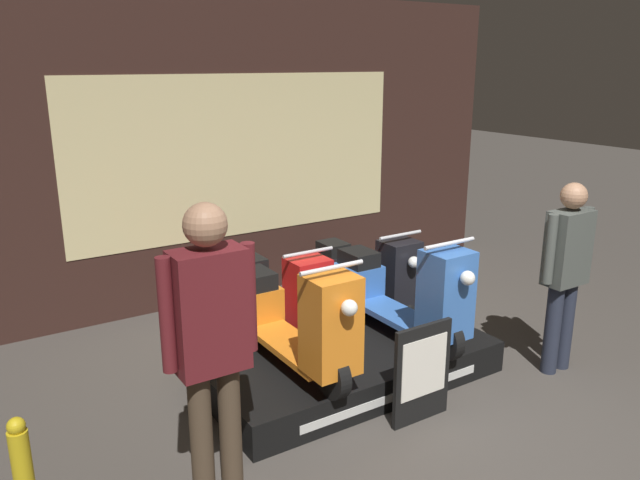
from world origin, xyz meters
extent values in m
plane|color=#423D38|center=(0.00, 0.00, 0.00)|extent=(30.00, 30.00, 0.00)
cube|color=#331E19|center=(0.00, 3.62, 1.60)|extent=(6.80, 0.08, 3.20)
cube|color=beige|center=(0.00, 3.57, 1.55)|extent=(3.74, 0.01, 1.70)
cube|color=black|center=(-0.18, 1.38, 0.13)|extent=(2.35, 1.27, 0.27)
cube|color=silver|center=(-0.18, 0.74, 0.12)|extent=(1.64, 0.01, 0.07)
cylinder|color=black|center=(-0.70, 0.79, 0.44)|extent=(0.09, 0.34, 0.34)
cylinder|color=black|center=(-0.70, 1.97, 0.44)|extent=(0.09, 0.34, 0.34)
cube|color=orange|center=(-0.70, 1.38, 0.43)|extent=(0.33, 1.08, 0.05)
cube|color=orange|center=(-0.70, 0.81, 0.80)|extent=(0.34, 0.31, 0.70)
cube|color=orange|center=(-0.70, 1.95, 0.53)|extent=(0.36, 0.36, 0.39)
cube|color=black|center=(-0.70, 1.94, 0.79)|extent=(0.26, 0.32, 0.14)
cylinder|color=silver|center=(-0.70, 0.80, 1.21)|extent=(0.49, 0.03, 0.03)
sphere|color=white|center=(-0.70, 0.60, 1.00)|extent=(0.11, 0.11, 0.11)
cylinder|color=black|center=(0.35, 0.79, 0.44)|extent=(0.09, 0.34, 0.34)
cylinder|color=black|center=(0.35, 1.97, 0.44)|extent=(0.09, 0.34, 0.34)
cube|color=#386BBC|center=(0.35, 1.38, 0.43)|extent=(0.33, 1.08, 0.05)
cube|color=#386BBC|center=(0.35, 0.81, 0.80)|extent=(0.34, 0.31, 0.70)
cube|color=#386BBC|center=(0.35, 1.95, 0.53)|extent=(0.36, 0.36, 0.39)
cube|color=black|center=(0.35, 1.94, 0.79)|extent=(0.26, 0.32, 0.14)
cylinder|color=silver|center=(0.35, 0.80, 1.21)|extent=(0.49, 0.03, 0.03)
sphere|color=white|center=(0.35, 0.60, 1.00)|extent=(0.11, 0.11, 0.11)
cylinder|color=black|center=(-0.20, 1.90, 0.17)|extent=(0.09, 0.34, 0.34)
cylinder|color=black|center=(-0.20, 3.09, 0.17)|extent=(0.09, 0.34, 0.34)
cube|color=red|center=(-0.20, 2.49, 0.16)|extent=(0.33, 1.08, 0.05)
cube|color=red|center=(-0.20, 1.93, 0.54)|extent=(0.34, 0.31, 0.70)
cube|color=red|center=(-0.20, 3.06, 0.26)|extent=(0.36, 0.36, 0.39)
cube|color=black|center=(-0.20, 3.05, 0.53)|extent=(0.26, 0.32, 0.14)
cylinder|color=silver|center=(-0.20, 1.92, 0.94)|extent=(0.49, 0.03, 0.03)
sphere|color=white|center=(-0.20, 1.71, 0.73)|extent=(0.11, 0.11, 0.11)
cylinder|color=black|center=(0.82, 1.90, 0.17)|extent=(0.09, 0.34, 0.34)
cylinder|color=black|center=(0.82, 3.09, 0.17)|extent=(0.09, 0.34, 0.34)
cube|color=black|center=(0.82, 2.49, 0.16)|extent=(0.33, 1.08, 0.05)
cube|color=black|center=(0.82, 1.93, 0.54)|extent=(0.34, 0.31, 0.70)
cube|color=black|center=(0.82, 3.06, 0.26)|extent=(0.36, 0.36, 0.39)
cube|color=black|center=(0.82, 3.05, 0.53)|extent=(0.26, 0.32, 0.14)
cylinder|color=silver|center=(0.82, 1.92, 0.94)|extent=(0.49, 0.03, 0.03)
sphere|color=white|center=(0.82, 1.71, 0.73)|extent=(0.11, 0.11, 0.11)
cylinder|color=#473828|center=(-1.77, 0.53, 0.44)|extent=(0.13, 0.13, 0.87)
cylinder|color=#473828|center=(-1.59, 0.53, 0.44)|extent=(0.13, 0.13, 0.87)
cube|color=#5B191E|center=(-1.68, 0.53, 1.22)|extent=(0.40, 0.22, 0.69)
cylinder|color=#5B191E|center=(-1.92, 0.53, 1.25)|extent=(0.08, 0.08, 0.64)
cylinder|color=#5B191E|center=(-1.44, 0.53, 1.25)|extent=(0.08, 0.08, 0.64)
sphere|color=#A87A5B|center=(-1.68, 0.53, 1.70)|extent=(0.24, 0.24, 0.24)
cylinder|color=#232838|center=(1.31, 0.53, 0.39)|extent=(0.13, 0.13, 0.77)
cylinder|color=#232838|center=(1.48, 0.53, 0.39)|extent=(0.13, 0.13, 0.77)
cube|color=#474C47|center=(1.40, 0.53, 1.08)|extent=(0.37, 0.21, 0.61)
cylinder|color=#474C47|center=(1.17, 0.53, 1.10)|extent=(0.08, 0.08, 0.56)
cylinder|color=#474C47|center=(1.62, 0.53, 1.10)|extent=(0.08, 0.08, 0.56)
sphere|color=#A87A5B|center=(1.40, 0.53, 1.50)|extent=(0.21, 0.21, 0.21)
cube|color=black|center=(-0.09, 0.56, 0.37)|extent=(0.50, 0.04, 0.75)
cube|color=white|center=(-0.09, 0.53, 0.43)|extent=(0.41, 0.01, 0.45)
sphere|color=gold|center=(-2.68, 0.56, 0.84)|extent=(0.09, 0.09, 0.09)
camera|label=1|loc=(-2.87, -2.43, 2.52)|focal=35.00mm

